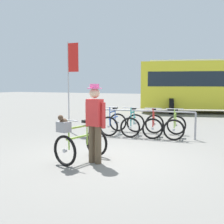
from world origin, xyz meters
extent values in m
plane|color=slate|center=(0.00, 0.00, 0.00)|extent=(80.00, 80.00, 0.00)
cylinder|color=#99999E|center=(-1.53, 2.70, 0.42)|extent=(0.06, 0.06, 0.85)
cylinder|color=#99999E|center=(1.61, 2.95, 0.42)|extent=(0.06, 0.06, 0.85)
cylinder|color=#99999E|center=(0.04, 2.83, 0.85)|extent=(3.14, 0.30, 0.05)
torus|color=black|center=(-1.17, 3.42, 0.33)|extent=(0.66, 0.12, 0.66)
cylinder|color=#B7B7BC|center=(-1.17, 3.42, 0.33)|extent=(0.09, 0.07, 0.08)
torus|color=black|center=(-1.08, 2.41, 0.33)|extent=(0.66, 0.12, 0.66)
cylinder|color=#B7B7BC|center=(-1.08, 2.41, 0.33)|extent=(0.09, 0.07, 0.08)
cube|color=#2D56B7|center=(-1.12, 2.91, 0.56)|extent=(0.12, 0.92, 0.04)
cube|color=#2D56B7|center=(-1.12, 2.86, 0.78)|extent=(0.09, 0.61, 0.04)
cylinder|color=#2D56B7|center=(-1.14, 3.10, 0.60)|extent=(0.03, 0.03, 0.55)
cube|color=black|center=(-1.14, 3.10, 0.88)|extent=(0.14, 0.25, 0.06)
cylinder|color=#2D56B7|center=(-1.09, 2.53, 0.65)|extent=(0.03, 0.03, 0.63)
cylinder|color=#B7B7BC|center=(-1.09, 2.53, 0.96)|extent=(0.52, 0.08, 0.03)
torus|color=black|center=(-0.51, 3.47, 0.33)|extent=(0.66, 0.17, 0.66)
cylinder|color=#B7B7BC|center=(-0.51, 3.47, 0.33)|extent=(0.09, 0.07, 0.08)
torus|color=black|center=(-0.34, 2.47, 0.33)|extent=(0.66, 0.17, 0.66)
cylinder|color=#B7B7BC|center=(-0.34, 2.47, 0.33)|extent=(0.09, 0.07, 0.08)
cube|color=teal|center=(-0.43, 2.97, 0.56)|extent=(0.18, 0.91, 0.04)
cube|color=teal|center=(-0.42, 2.92, 0.78)|extent=(0.13, 0.61, 0.04)
cylinder|color=teal|center=(-0.46, 3.15, 0.60)|extent=(0.03, 0.03, 0.55)
cube|color=black|center=(-0.46, 3.15, 0.88)|extent=(0.16, 0.26, 0.06)
cylinder|color=teal|center=(-0.36, 2.59, 0.65)|extent=(0.03, 0.03, 0.63)
cylinder|color=#B7B7BC|center=(-0.36, 2.59, 0.96)|extent=(0.52, 0.11, 0.03)
torus|color=black|center=(0.17, 3.53, 0.33)|extent=(0.66, 0.22, 0.66)
cylinder|color=#B7B7BC|center=(0.17, 3.53, 0.33)|extent=(0.09, 0.08, 0.08)
torus|color=black|center=(0.38, 2.53, 0.33)|extent=(0.66, 0.22, 0.66)
cylinder|color=#B7B7BC|center=(0.38, 2.53, 0.33)|extent=(0.09, 0.08, 0.08)
cube|color=red|center=(0.27, 3.03, 0.56)|extent=(0.22, 0.91, 0.04)
cube|color=red|center=(0.28, 2.98, 0.78)|extent=(0.16, 0.61, 0.04)
cylinder|color=red|center=(0.23, 3.21, 0.60)|extent=(0.03, 0.03, 0.55)
cube|color=black|center=(0.23, 3.21, 0.88)|extent=(0.17, 0.26, 0.06)
cylinder|color=red|center=(0.35, 2.65, 0.65)|extent=(0.03, 0.03, 0.63)
cylinder|color=#B7B7BC|center=(0.35, 2.65, 0.96)|extent=(0.51, 0.13, 0.03)
torus|color=black|center=(0.91, 3.59, 0.33)|extent=(0.66, 0.14, 0.66)
cylinder|color=#B7B7BC|center=(0.91, 3.59, 0.33)|extent=(0.09, 0.07, 0.08)
torus|color=black|center=(1.03, 2.58, 0.33)|extent=(0.66, 0.14, 0.66)
cylinder|color=#B7B7BC|center=(1.03, 2.58, 0.33)|extent=(0.09, 0.07, 0.08)
cube|color=#9ED14C|center=(0.97, 3.08, 0.56)|extent=(0.14, 0.92, 0.04)
cube|color=#9ED14C|center=(0.98, 3.03, 0.78)|extent=(0.11, 0.61, 0.04)
cylinder|color=#9ED14C|center=(0.95, 3.26, 0.60)|extent=(0.03, 0.03, 0.55)
cube|color=black|center=(0.95, 3.26, 0.88)|extent=(0.15, 0.25, 0.06)
cylinder|color=#9ED14C|center=(1.01, 2.70, 0.65)|extent=(0.03, 0.03, 0.63)
cylinder|color=#B7B7BC|center=(1.01, 2.70, 0.96)|extent=(0.52, 0.09, 0.03)
torus|color=black|center=(-0.31, 0.03, 0.33)|extent=(0.66, 0.21, 0.66)
cylinder|color=#B7B7BC|center=(-0.31, 0.03, 0.33)|extent=(0.09, 0.08, 0.08)
torus|color=black|center=(-0.54, -0.96, 0.33)|extent=(0.66, 0.21, 0.66)
cylinder|color=#B7B7BC|center=(-0.54, -0.96, 0.33)|extent=(0.09, 0.08, 0.08)
cube|color=#9ED14C|center=(-0.43, -0.47, 0.56)|extent=(0.25, 0.90, 0.04)
cube|color=#9ED14C|center=(-0.44, -0.51, 0.78)|extent=(0.18, 0.60, 0.04)
cylinder|color=#9ED14C|center=(-0.38, -0.29, 0.60)|extent=(0.03, 0.03, 0.55)
cube|color=black|center=(-0.38, -0.29, 0.88)|extent=(0.17, 0.26, 0.06)
cylinder|color=#9ED14C|center=(-0.51, -0.84, 0.65)|extent=(0.03, 0.03, 0.63)
cylinder|color=#B7B7BC|center=(-0.51, -0.84, 0.96)|extent=(0.51, 0.15, 0.03)
cube|color=gray|center=(-0.55, -0.98, 0.84)|extent=(0.30, 0.25, 0.22)
ellipsoid|color=#4C3828|center=(-0.55, -0.98, 0.94)|extent=(0.21, 0.20, 0.16)
sphere|color=#4C3828|center=(-0.57, -1.06, 1.04)|extent=(0.11, 0.11, 0.11)
cylinder|color=brown|center=(-0.16, -0.48, 0.41)|extent=(0.14, 0.14, 0.82)
cylinder|color=brown|center=(0.01, -0.52, 0.41)|extent=(0.14, 0.14, 0.82)
cube|color=red|center=(-0.07, -0.50, 1.11)|extent=(0.37, 0.26, 0.58)
cylinder|color=red|center=(-0.29, -0.43, 1.06)|extent=(0.09, 0.09, 0.55)
cylinder|color=red|center=(0.15, -0.52, 1.06)|extent=(0.09, 0.09, 0.55)
sphere|color=beige|center=(-0.07, -0.50, 1.53)|extent=(0.22, 0.22, 0.22)
cylinder|color=#E05999|center=(-0.07, -0.50, 1.63)|extent=(0.32, 0.32, 0.02)
cylinder|color=#E05999|center=(-0.07, -0.50, 1.68)|extent=(0.20, 0.20, 0.09)
cylinder|color=black|center=(-0.56, 9.87, 0.45)|extent=(0.46, 0.93, 0.90)
cylinder|color=black|center=(-1.18, 12.29, 0.45)|extent=(0.46, 0.93, 0.90)
cylinder|color=#B2B2B7|center=(-2.79, 2.69, 1.60)|extent=(0.05, 0.05, 3.20)
cube|color=red|center=(-2.57, 2.69, 2.65)|extent=(0.40, 0.03, 1.00)
camera|label=1|loc=(2.64, -5.69, 1.73)|focal=43.88mm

